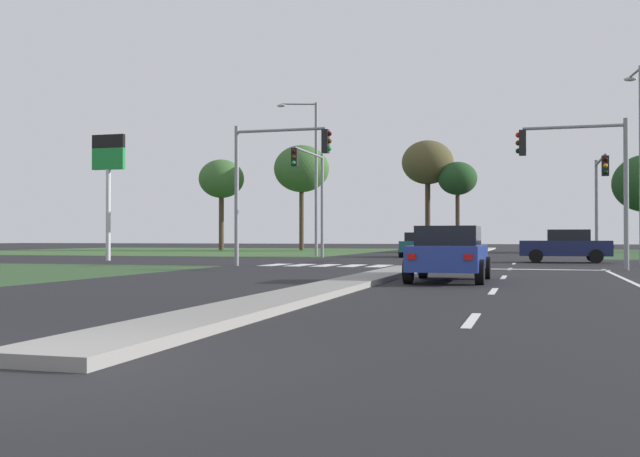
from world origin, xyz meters
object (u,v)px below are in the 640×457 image
Objects in this scene: fuel_price_totem at (108,168)px; treeline_second at (302,169)px; car_teal_third at (420,244)px; traffic_signal_far_left at (313,183)px; traffic_signal_near_left at (270,170)px; car_blue_fifth at (449,253)px; treeline_third at (428,163)px; pedestrian_at_median at (461,237)px; car_maroon_second at (445,243)px; street_lamp_second at (640,154)px; traffic_signal_near_right at (585,167)px; traffic_signal_far_right at (600,187)px; car_navy_near at (566,246)px; treeline_near at (221,180)px; treeline_fourth at (458,179)px; street_lamp_third at (313,170)px.

fuel_price_totem is 32.37m from treeline_second.
car_teal_third is 0.74× the size of traffic_signal_far_left.
traffic_signal_near_left is at bearing -24.66° from fuel_price_totem.
treeline_third is (-6.89, 46.43, 7.07)m from car_blue_fifth.
pedestrian_at_median is at bearing 38.20° from fuel_price_totem.
car_maroon_second is 0.52× the size of street_lamp_second.
car_teal_third is 18.58m from traffic_signal_near_right.
traffic_signal_far_right is 0.84× the size of fuel_price_totem.
treeline_third is (-10.55, 29.70, 7.04)m from car_navy_near.
traffic_signal_far_left is at bearing 140.88° from traffic_signal_near_right.
treeline_fourth is at bearing 4.94° from treeline_near.
treeline_third is at bearing -70.61° from car_maroon_second.
traffic_signal_far_left is at bearing -73.67° from street_lamp_third.
pedestrian_at_median is (2.34, 1.76, 0.44)m from car_teal_third.
car_navy_near is 0.43× the size of treeline_second.
car_teal_third is at bearing 43.53° from traffic_signal_far_left.
pedestrian_at_median is at bearing 30.22° from car_navy_near.
car_teal_third is at bearing 44.80° from car_navy_near.
fuel_price_totem is (-18.84, 13.51, 3.98)m from car_blue_fifth.
treeline_third is (11.62, 0.68, 0.30)m from treeline_second.
traffic_signal_far_right is at bearing -5.81° from pedestrian_at_median.
pedestrian_at_median is at bearing 71.08° from traffic_signal_near_left.
street_lamp_third is (-6.58, -15.20, 4.66)m from car_maroon_second.
fuel_price_totem is at bearing 144.36° from car_blue_fifth.
treeline_fourth reaches higher than car_teal_third.
traffic_signal_near_right is 6.13m from street_lamp_second.
car_blue_fifth is 0.79× the size of traffic_signal_far_right.
street_lamp_second is at bearing -18.80° from pedestrian_at_median.
treeline_third is (-2.43, 21.52, 7.07)m from car_teal_third.
treeline_third is at bearing 3.34° from treeline_second.
traffic_signal_far_left is 0.63× the size of street_lamp_third.
street_lamp_second is at bearing -19.36° from traffic_signal_far_left.
car_maroon_second is 22.36m from treeline_near.
street_lamp_second reaches higher than car_navy_near.
traffic_signal_near_left is 0.90× the size of fuel_price_totem.
traffic_signal_far_right is (10.03, -20.06, 2.96)m from car_maroon_second.
street_lamp_third reaches higher than traffic_signal_far_left.
treeline_fourth is (21.59, 1.86, -0.30)m from treeline_near.
traffic_signal_near_right is 0.90× the size of traffic_signal_far_left.
car_teal_third is 22.78m from treeline_third.
traffic_signal_far_left is at bearing -102.10° from treeline_fourth.
treeline_third is (2.87, 26.55, 3.57)m from traffic_signal_far_left.
treeline_second is (-23.95, 25.93, 3.81)m from traffic_signal_far_right.
fuel_price_totem is (-14.26, -26.37, 3.99)m from car_maroon_second.
traffic_signal_near_right is 0.71× the size of treeline_fourth.
car_blue_fifth is at bearing -81.56° from treeline_third.
street_lamp_third is 0.98× the size of treeline_third.
traffic_signal_far_right is 0.64× the size of treeline_near.
car_navy_near is 4.62m from traffic_signal_far_right.
car_teal_third is (0.12, -14.97, 0.01)m from car_maroon_second.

